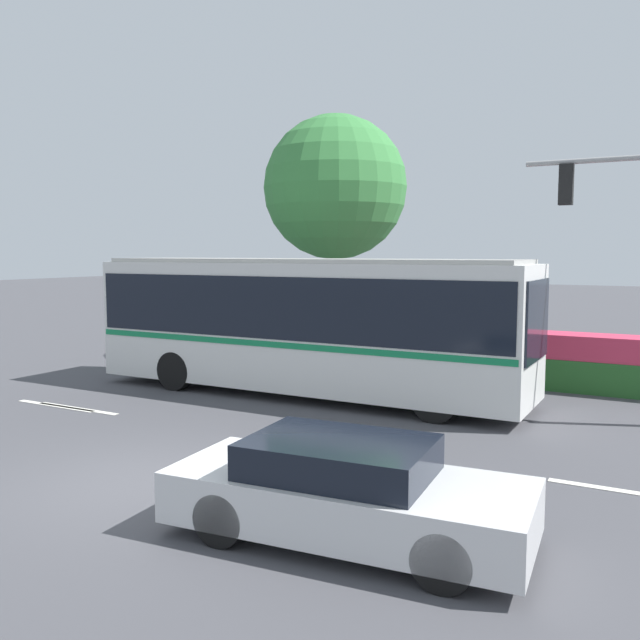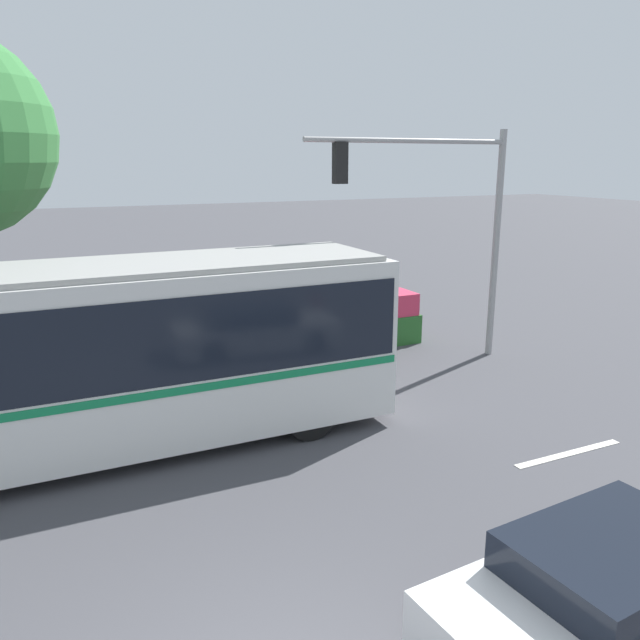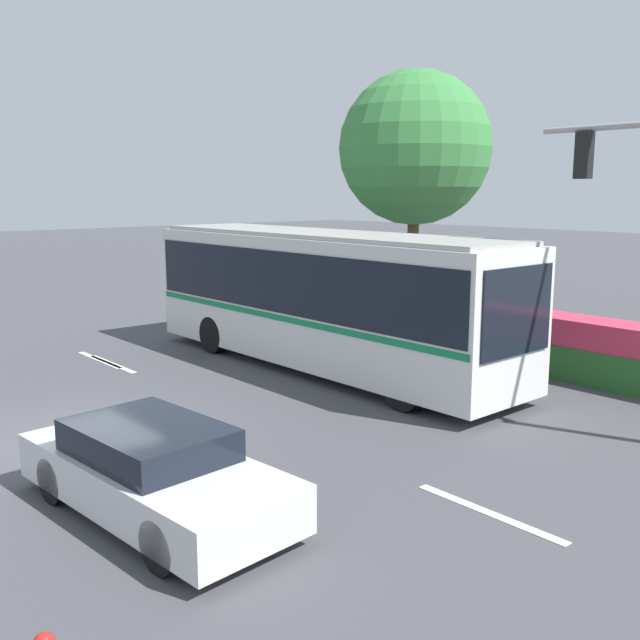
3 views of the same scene
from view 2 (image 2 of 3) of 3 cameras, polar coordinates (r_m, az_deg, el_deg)
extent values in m
cube|color=silver|center=(11.59, -20.60, -3.35)|extent=(11.07, 2.59, 3.03)
cube|color=black|center=(11.46, -20.81, -1.03)|extent=(10.85, 2.63, 1.45)
cube|color=#147A47|center=(11.70, -20.44, -5.04)|extent=(10.96, 2.62, 0.14)
cube|color=black|center=(13.08, 4.15, 1.18)|extent=(0.07, 2.17, 1.70)
cube|color=#959592|center=(11.23, -21.30, 4.29)|extent=(10.63, 2.38, 0.10)
cylinder|color=black|center=(13.79, -4.82, -5.19)|extent=(1.00, 0.30, 1.00)
cylinder|color=black|center=(11.85, -0.92, -8.51)|extent=(1.00, 0.30, 1.00)
cube|color=silver|center=(8.12, 25.43, -21.78)|extent=(4.57, 2.13, 0.64)
cube|color=black|center=(7.75, 25.37, -18.89)|extent=(2.34, 1.74, 0.43)
cylinder|color=black|center=(9.55, 26.34, -17.28)|extent=(0.68, 0.27, 0.67)
cylinder|color=black|center=(7.76, 13.82, -24.13)|extent=(0.68, 0.27, 0.67)
cylinder|color=gray|center=(17.01, 15.73, 6.48)|extent=(0.18, 0.18, 5.85)
cylinder|color=gray|center=(15.22, 8.30, 15.87)|extent=(5.45, 0.12, 0.12)
cube|color=black|center=(14.29, 1.84, 14.11)|extent=(0.30, 0.22, 0.90)
cylinder|color=red|center=(14.40, 1.63, 15.30)|extent=(0.18, 0.02, 0.18)
cylinder|color=yellow|center=(14.40, 1.62, 14.11)|extent=(0.18, 0.02, 0.18)
cylinder|color=green|center=(14.40, 1.61, 12.92)|extent=(0.18, 0.02, 0.18)
cube|color=#286028|center=(16.56, -4.93, -2.14)|extent=(9.06, 1.13, 0.82)
cube|color=#CC3351|center=(16.37, -4.98, 0.28)|extent=(8.88, 1.07, 0.62)
cube|color=silver|center=(12.29, 21.74, -11.24)|extent=(2.40, 0.16, 0.01)
camera|label=1|loc=(9.64, 82.56, -7.86)|focal=37.67mm
camera|label=3|loc=(13.81, 66.33, 2.65)|focal=40.03mm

